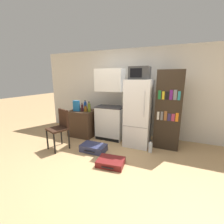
{
  "coord_description": "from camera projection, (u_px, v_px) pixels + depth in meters",
  "views": [
    {
      "loc": [
        1.08,
        -2.32,
        1.68
      ],
      "look_at": [
        -0.22,
        0.85,
        0.89
      ],
      "focal_mm": 24.0,
      "sensor_mm": 36.0,
      "label": 1
    }
  ],
  "objects": [
    {
      "name": "wall_back",
      "position": [
        141.0,
        93.0,
        4.32
      ],
      "size": [
        6.4,
        0.1,
        2.48
      ],
      "color": "silver",
      "rests_on": "ground_plane"
    },
    {
      "name": "bottle_amber_beer",
      "position": [
        86.0,
        109.0,
        4.2
      ],
      "size": [
        0.09,
        0.09,
        0.17
      ],
      "color": "brown",
      "rests_on": "side_table"
    },
    {
      "name": "water_bottle_front",
      "position": [
        150.0,
        147.0,
        3.44
      ],
      "size": [
        0.09,
        0.09,
        0.29
      ],
      "color": "silver",
      "rests_on": "ground_plane"
    },
    {
      "name": "kitchen_hutch",
      "position": [
        110.0,
        108.0,
        4.1
      ],
      "size": [
        0.75,
        0.46,
        1.91
      ],
      "color": "silver",
      "rests_on": "ground_plane"
    },
    {
      "name": "bottle_olive_oil",
      "position": [
        89.0,
        107.0,
        4.17
      ],
      "size": [
        0.08,
        0.08,
        0.28
      ],
      "color": "#566619",
      "rests_on": "side_table"
    },
    {
      "name": "side_table",
      "position": [
        83.0,
        123.0,
        4.44
      ],
      "size": [
        0.71,
        0.63,
        0.75
      ],
      "color": "#422D1E",
      "rests_on": "ground_plane"
    },
    {
      "name": "cereal_box",
      "position": [
        76.0,
        106.0,
        4.23
      ],
      "size": [
        0.19,
        0.07,
        0.3
      ],
      "color": "#1E66A8",
      "rests_on": "side_table"
    },
    {
      "name": "microwave",
      "position": [
        140.0,
        73.0,
        3.51
      ],
      "size": [
        0.46,
        0.44,
        0.29
      ],
      "color": "#333333",
      "rests_on": "refrigerator"
    },
    {
      "name": "bottle_blue_soda",
      "position": [
        85.0,
        106.0,
        4.46
      ],
      "size": [
        0.09,
        0.09,
        0.28
      ],
      "color": "#1E47A3",
      "rests_on": "side_table"
    },
    {
      "name": "ground_plane",
      "position": [
        106.0,
        168.0,
        2.87
      ],
      "size": [
        24.0,
        24.0,
        0.0
      ],
      "primitive_type": "plane",
      "color": "tan"
    },
    {
      "name": "bottle_clear_short",
      "position": [
        79.0,
        106.0,
        4.58
      ],
      "size": [
        0.06,
        0.06,
        0.18
      ],
      "color": "silver",
      "rests_on": "side_table"
    },
    {
      "name": "chair",
      "position": [
        60.0,
        125.0,
        3.57
      ],
      "size": [
        0.52,
        0.52,
        0.95
      ],
      "rotation": [
        0.0,
        0.0,
        -0.36
      ],
      "color": "black",
      "rests_on": "ground_plane"
    },
    {
      "name": "bookshelf",
      "position": [
        168.0,
        110.0,
        3.56
      ],
      "size": [
        0.58,
        0.4,
        1.86
      ],
      "color": "#2D2319",
      "rests_on": "ground_plane"
    },
    {
      "name": "bottle_wine_dark",
      "position": [
        82.0,
        108.0,
        4.21
      ],
      "size": [
        0.06,
        0.06,
        0.24
      ],
      "color": "black",
      "rests_on": "side_table"
    },
    {
      "name": "suitcase_large_flat",
      "position": [
        111.0,
        162.0,
        2.94
      ],
      "size": [
        0.55,
        0.44,
        0.12
      ],
      "rotation": [
        0.0,
        0.0,
        0.1
      ],
      "color": "maroon",
      "rests_on": "ground_plane"
    },
    {
      "name": "suitcase_small_flat",
      "position": [
        94.0,
        148.0,
        3.5
      ],
      "size": [
        0.58,
        0.38,
        0.16
      ],
      "rotation": [
        0.0,
        0.0,
        -0.0
      ],
      "color": "navy",
      "rests_on": "ground_plane"
    },
    {
      "name": "bowl",
      "position": [
        77.0,
        109.0,
        4.48
      ],
      "size": [
        0.13,
        0.13,
        0.04
      ],
      "color": "silver",
      "rests_on": "side_table"
    },
    {
      "name": "refrigerator",
      "position": [
        138.0,
        113.0,
        3.72
      ],
      "size": [
        0.61,
        0.66,
        1.64
      ],
      "color": "white",
      "rests_on": "ground_plane"
    }
  ]
}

